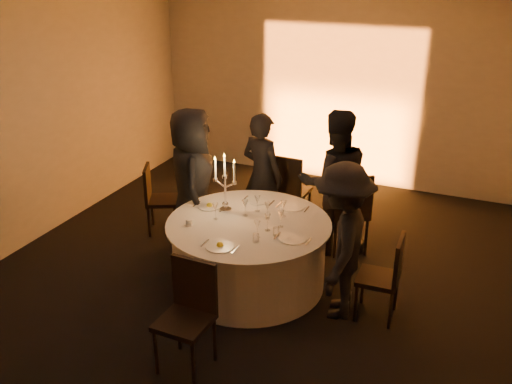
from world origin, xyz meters
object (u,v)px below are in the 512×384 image
at_px(chair_front, 189,309).
at_px(guest_right, 342,242).
at_px(chair_left, 156,195).
at_px(coffee_cup, 189,222).
at_px(chair_back_right, 350,209).
at_px(chair_back_left, 289,187).
at_px(guest_left, 192,181).
at_px(guest_back_left, 262,175).
at_px(banquet_table, 249,254).
at_px(chair_right, 386,273).
at_px(candelabra, 225,191).
at_px(guest_back_right, 334,183).

xyz_separation_m(chair_front, guest_right, (1.02, 1.28, 0.25)).
distance_m(chair_left, chair_front, 2.74).
height_order(chair_left, coffee_cup, chair_left).
bearing_deg(chair_back_right, chair_back_left, -53.84).
height_order(guest_left, guest_back_left, guest_left).
relative_size(chair_back_right, guest_back_left, 0.64).
relative_size(banquet_table, guest_back_left, 1.09).
height_order(chair_back_right, chair_right, chair_back_right).
height_order(chair_back_right, guest_back_left, guest_back_left).
relative_size(banquet_table, chair_right, 1.95).
relative_size(chair_front, candelabra, 1.47).
bearing_deg(chair_right, chair_back_right, -151.78).
bearing_deg(guest_back_right, banquet_table, 33.29).
bearing_deg(coffee_cup, chair_front, -61.25).
bearing_deg(chair_left, candelabra, -138.78).
relative_size(chair_front, guest_right, 0.61).
bearing_deg(coffee_cup, chair_right, 7.08).
bearing_deg(chair_back_left, coffee_cup, 78.01).
xyz_separation_m(chair_front, guest_back_left, (-0.40, 2.64, 0.25)).
height_order(chair_back_left, guest_back_right, guest_back_right).
xyz_separation_m(chair_back_right, candelabra, (-1.20, -0.96, 0.41)).
bearing_deg(guest_back_right, chair_front, 49.08).
relative_size(chair_front, guest_back_right, 0.56).
relative_size(banquet_table, chair_left, 1.96).
distance_m(chair_right, guest_back_left, 2.28).
relative_size(banquet_table, chair_back_right, 1.70).
bearing_deg(guest_back_right, coffee_cup, 22.42).
xyz_separation_m(chair_back_left, coffee_cup, (-0.48, -1.80, 0.21)).
distance_m(chair_back_left, chair_front, 2.92).
bearing_deg(candelabra, banquet_table, -26.12).
xyz_separation_m(banquet_table, guest_left, (-0.97, 0.51, 0.52)).
distance_m(chair_left, chair_back_right, 2.52).
distance_m(guest_left, guest_back_left, 0.94).
relative_size(guest_left, guest_back_left, 1.10).
xyz_separation_m(chair_back_left, chair_back_right, (0.92, -0.35, 0.01)).
bearing_deg(coffee_cup, chair_left, 136.52).
xyz_separation_m(banquet_table, guest_right, (1.07, -0.14, 0.44)).
relative_size(guest_back_left, guest_right, 1.00).
bearing_deg(chair_left, chair_back_right, -106.20).
relative_size(chair_left, chair_back_right, 0.87).
bearing_deg(chair_front, coffee_cup, 120.45).
xyz_separation_m(banquet_table, chair_right, (1.52, -0.04, 0.13)).
relative_size(guest_back_right, candelabra, 2.63).
bearing_deg(banquet_table, chair_left, 156.21).
bearing_deg(banquet_table, chair_right, -1.66).
xyz_separation_m(chair_back_right, chair_front, (-0.79, -2.56, -0.03)).
distance_m(guest_back_left, guest_back_right, 0.98).
xyz_separation_m(guest_left, guest_back_right, (1.59, 0.64, -0.00)).
bearing_deg(chair_left, guest_back_right, -105.23).
bearing_deg(guest_back_left, candelabra, 105.18).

